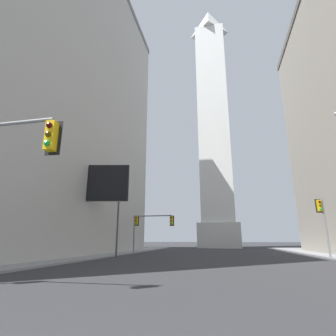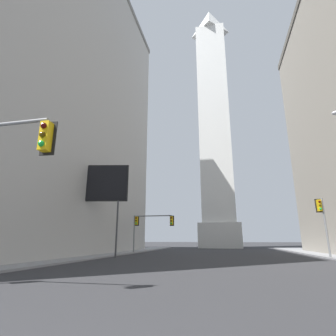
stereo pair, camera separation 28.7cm
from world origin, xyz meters
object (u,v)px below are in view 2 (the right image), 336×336
traffic_light_mid_left (148,224)px  billboard_sign (100,185)px  traffic_light_mid_right (323,218)px  obelisk (214,119)px

traffic_light_mid_left → billboard_sign: (-2.55, -9.34, 3.54)m
traffic_light_mid_left → traffic_light_mid_right: 20.28m
obelisk → billboard_sign: (-11.35, -35.22, -23.11)m
billboard_sign → traffic_light_mid_left: bearing=74.7°
traffic_light_mid_left → billboard_sign: bearing=-105.3°
traffic_light_mid_left → obelisk: bearing=71.2°
traffic_light_mid_left → traffic_light_mid_right: size_ratio=1.00×
traffic_light_mid_left → billboard_sign: billboard_sign is taller
traffic_light_mid_left → billboard_sign: size_ratio=0.60×
obelisk → traffic_light_mid_left: obelisk is taller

